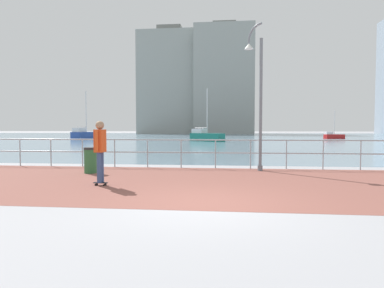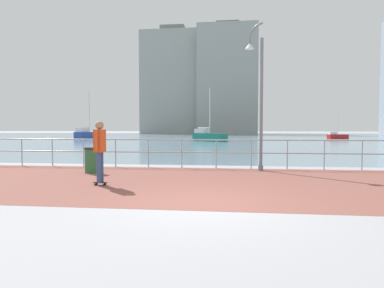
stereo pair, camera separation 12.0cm
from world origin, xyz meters
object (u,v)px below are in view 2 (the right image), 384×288
at_px(lamppost, 258,90).
at_px(sailboat_white, 209,136).
at_px(sailboat_navy, 337,136).
at_px(sailboat_ivory, 89,135).
at_px(trash_bin, 91,160).
at_px(skateboarder, 100,147).

height_order(lamppost, sailboat_white, sailboat_white).
relative_size(lamppost, sailboat_navy, 1.31).
bearing_deg(sailboat_navy, sailboat_ivory, -170.17).
bearing_deg(lamppost, sailboat_navy, 69.11).
height_order(lamppost, sailboat_ivory, sailboat_ivory).
xyz_separation_m(trash_bin, sailboat_ivory, (-15.26, 34.19, 0.19)).
bearing_deg(trash_bin, sailboat_white, 85.29).
bearing_deg(sailboat_ivory, lamppost, -56.99).
relative_size(skateboarder, sailboat_white, 0.28).
height_order(sailboat_ivory, sailboat_navy, sailboat_ivory).
relative_size(lamppost, skateboarder, 3.06).
relative_size(lamppost, sailboat_white, 0.87).
height_order(skateboarder, trash_bin, skateboarder).
relative_size(trash_bin, sailboat_white, 0.15).
bearing_deg(sailboat_navy, trash_bin, -117.35).
relative_size(sailboat_ivory, sailboat_white, 1.08).
relative_size(skateboarder, trash_bin, 1.96).
height_order(sailboat_ivory, sailboat_white, sailboat_ivory).
xyz_separation_m(skateboarder, sailboat_navy, (19.59, 42.91, -0.70)).
height_order(lamppost, trash_bin, lamppost).
xyz_separation_m(sailboat_ivory, sailboat_navy, (36.19, 6.27, -0.25)).
xyz_separation_m(sailboat_ivory, sailboat_white, (17.63, -5.37, -0.05)).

